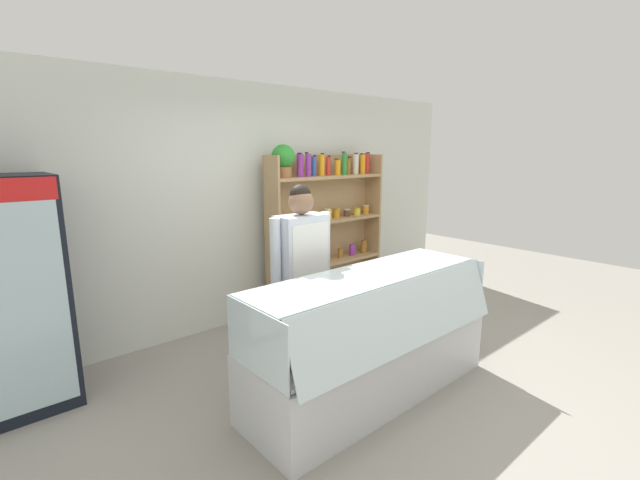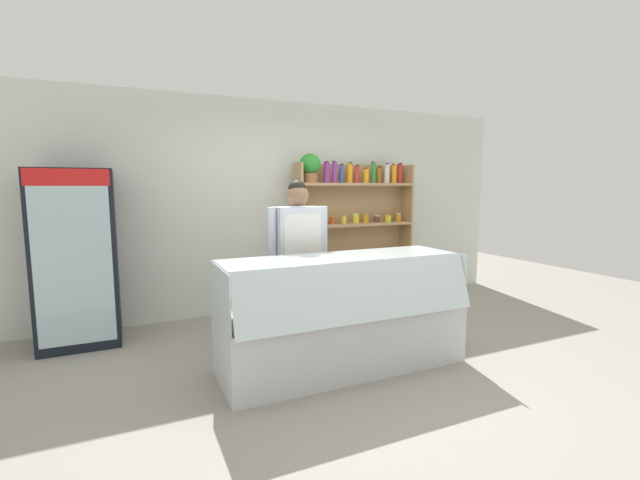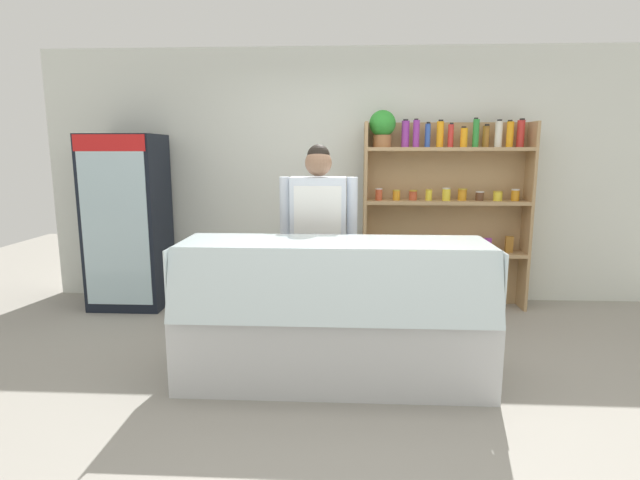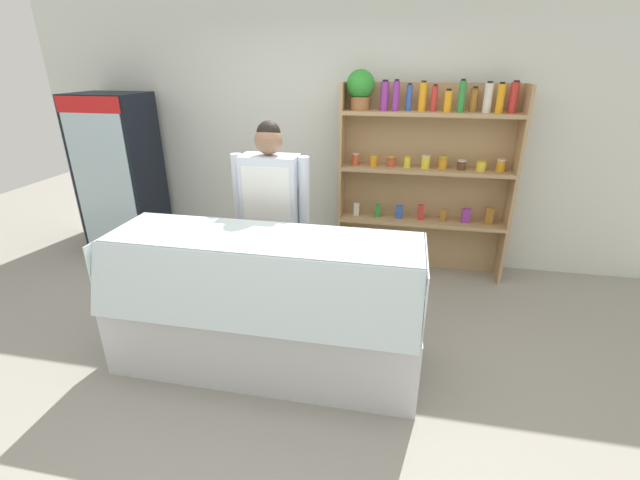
{
  "view_description": "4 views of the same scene",
  "coord_description": "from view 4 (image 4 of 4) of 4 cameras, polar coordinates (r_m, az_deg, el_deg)",
  "views": [
    {
      "loc": [
        -2.61,
        -2.22,
        1.96
      ],
      "look_at": [
        -0.36,
        0.37,
        1.24
      ],
      "focal_mm": 24.0,
      "sensor_mm": 36.0,
      "label": 1
    },
    {
      "loc": [
        -1.92,
        -3.34,
        1.62
      ],
      "look_at": [
        -0.22,
        0.37,
        1.11
      ],
      "focal_mm": 24.0,
      "sensor_mm": 36.0,
      "label": 2
    },
    {
      "loc": [
        -0.11,
        -3.47,
        1.63
      ],
      "look_at": [
        -0.33,
        0.57,
        0.91
      ],
      "focal_mm": 28.0,
      "sensor_mm": 36.0,
      "label": 3
    },
    {
      "loc": [
        0.7,
        -2.57,
        2.11
      ],
      "look_at": [
        0.13,
        0.3,
        0.87
      ],
      "focal_mm": 24.0,
      "sensor_mm": 36.0,
      "label": 4
    }
  ],
  "objects": [
    {
      "name": "drinks_fridge",
      "position": [
        5.3,
        -25.01,
        7.55
      ],
      "size": [
        0.75,
        0.61,
        1.79
      ],
      "color": "black",
      "rests_on": "ground"
    },
    {
      "name": "shop_clerk",
      "position": [
        3.54,
        -6.51,
        4.53
      ],
      "size": [
        0.65,
        0.25,
        1.68
      ],
      "color": "#4C4233",
      "rests_on": "ground"
    },
    {
      "name": "back_wall",
      "position": [
        4.7,
        2.63,
        13.59
      ],
      "size": [
        6.8,
        0.1,
        2.7
      ],
      "primitive_type": "cube",
      "color": "silver",
      "rests_on": "ground"
    },
    {
      "name": "deli_display_case",
      "position": [
        3.2,
        -7.31,
        -11.37
      ],
      "size": [
        2.18,
        0.8,
        1.01
      ],
      "color": "silver",
      "rests_on": "ground"
    },
    {
      "name": "ground_plane",
      "position": [
        3.4,
        -3.26,
        -15.52
      ],
      "size": [
        12.0,
        12.0,
        0.0
      ],
      "primitive_type": "plane",
      "color": "gray"
    },
    {
      "name": "shelving_unit",
      "position": [
        4.4,
        13.02,
        9.94
      ],
      "size": [
        1.69,
        0.29,
        2.03
      ],
      "color": "tan",
      "rests_on": "ground"
    }
  ]
}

